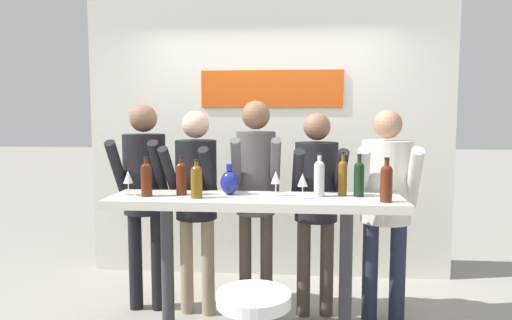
% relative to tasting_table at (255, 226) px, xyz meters
% --- Properties ---
extents(back_wall, '(3.63, 0.12, 2.77)m').
position_rel_tasting_table_xyz_m(back_wall, '(0.00, 1.47, 0.54)').
color(back_wall, silver).
rests_on(back_wall, ground_plane).
extents(tasting_table, '(2.03, 0.49, 1.06)m').
position_rel_tasting_table_xyz_m(tasting_table, '(0.00, 0.00, 0.00)').
color(tasting_table, silver).
rests_on(tasting_table, ground_plane).
extents(person_far_left, '(0.42, 0.53, 1.71)m').
position_rel_tasting_table_xyz_m(person_far_left, '(-0.95, 0.49, 0.21)').
color(person_far_left, black).
rests_on(person_far_left, ground_plane).
extents(person_left, '(0.43, 0.54, 1.66)m').
position_rel_tasting_table_xyz_m(person_left, '(-0.51, 0.44, 0.18)').
color(person_left, gray).
rests_on(person_left, ground_plane).
extents(person_center_left, '(0.40, 0.54, 1.74)m').
position_rel_tasting_table_xyz_m(person_center_left, '(-0.04, 0.48, 0.24)').
color(person_center_left, '#473D33').
rests_on(person_center_left, ground_plane).
extents(person_center, '(0.43, 0.53, 1.64)m').
position_rel_tasting_table_xyz_m(person_center, '(0.44, 0.49, 0.17)').
color(person_center, '#473D33').
rests_on(person_center, ground_plane).
extents(person_center_right, '(0.49, 0.58, 1.66)m').
position_rel_tasting_table_xyz_m(person_center_right, '(0.98, 0.43, 0.17)').
color(person_center_right, '#23283D').
rests_on(person_center_right, ground_plane).
extents(wine_bottle_0, '(0.08, 0.08, 0.28)m').
position_rel_tasting_table_xyz_m(wine_bottle_0, '(-0.76, -0.04, 0.34)').
color(wine_bottle_0, '#4C1E0F').
rests_on(wine_bottle_0, tasting_table).
extents(wine_bottle_1, '(0.07, 0.07, 0.30)m').
position_rel_tasting_table_xyz_m(wine_bottle_1, '(0.72, 0.08, 0.34)').
color(wine_bottle_1, black).
rests_on(wine_bottle_1, tasting_table).
extents(wine_bottle_2, '(0.08, 0.08, 0.26)m').
position_rel_tasting_table_xyz_m(wine_bottle_2, '(-0.39, -0.08, 0.33)').
color(wine_bottle_2, brown).
rests_on(wine_bottle_2, tasting_table).
extents(wine_bottle_3, '(0.07, 0.07, 0.28)m').
position_rel_tasting_table_xyz_m(wine_bottle_3, '(-0.53, 0.03, 0.33)').
color(wine_bottle_3, '#4C1E0F').
rests_on(wine_bottle_3, tasting_table).
extents(wine_bottle_4, '(0.08, 0.08, 0.29)m').
position_rel_tasting_table_xyz_m(wine_bottle_4, '(0.87, -0.12, 0.34)').
color(wine_bottle_4, '#4C1E0F').
rests_on(wine_bottle_4, tasting_table).
extents(wine_bottle_5, '(0.07, 0.07, 0.31)m').
position_rel_tasting_table_xyz_m(wine_bottle_5, '(0.44, 0.05, 0.35)').
color(wine_bottle_5, '#B7BCC1').
rests_on(wine_bottle_5, tasting_table).
extents(wine_bottle_6, '(0.06, 0.06, 0.31)m').
position_rel_tasting_table_xyz_m(wine_bottle_6, '(0.61, 0.11, 0.34)').
color(wine_bottle_6, brown).
rests_on(wine_bottle_6, tasting_table).
extents(wine_glass_0, '(0.07, 0.07, 0.18)m').
position_rel_tasting_table_xyz_m(wine_glass_0, '(-0.90, -0.01, 0.33)').
color(wine_glass_0, silver).
rests_on(wine_glass_0, tasting_table).
extents(wine_glass_1, '(0.07, 0.07, 0.18)m').
position_rel_tasting_table_xyz_m(wine_glass_1, '(0.33, -0.06, 0.33)').
color(wine_glass_1, silver).
rests_on(wine_glass_1, tasting_table).
extents(wine_glass_2, '(0.07, 0.07, 0.18)m').
position_rel_tasting_table_xyz_m(wine_glass_2, '(0.14, 0.05, 0.33)').
color(wine_glass_2, silver).
rests_on(wine_glass_2, tasting_table).
extents(decorative_vase, '(0.13, 0.13, 0.22)m').
position_rel_tasting_table_xyz_m(decorative_vase, '(-0.19, 0.08, 0.29)').
color(decorative_vase, navy).
rests_on(decorative_vase, tasting_table).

